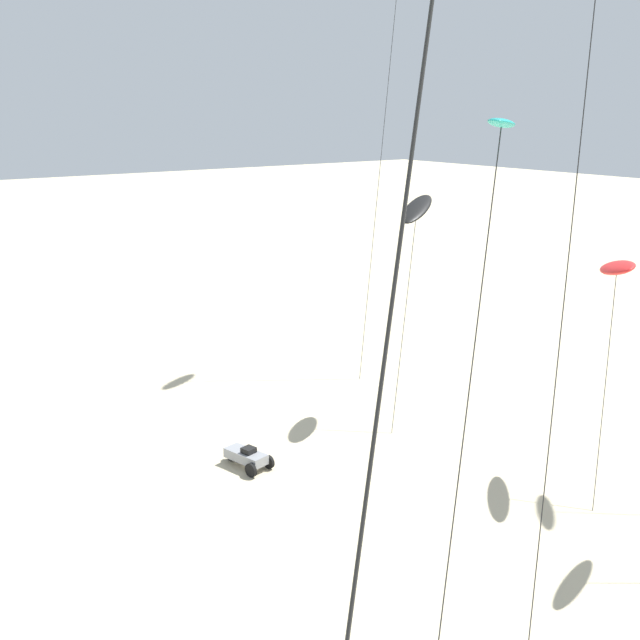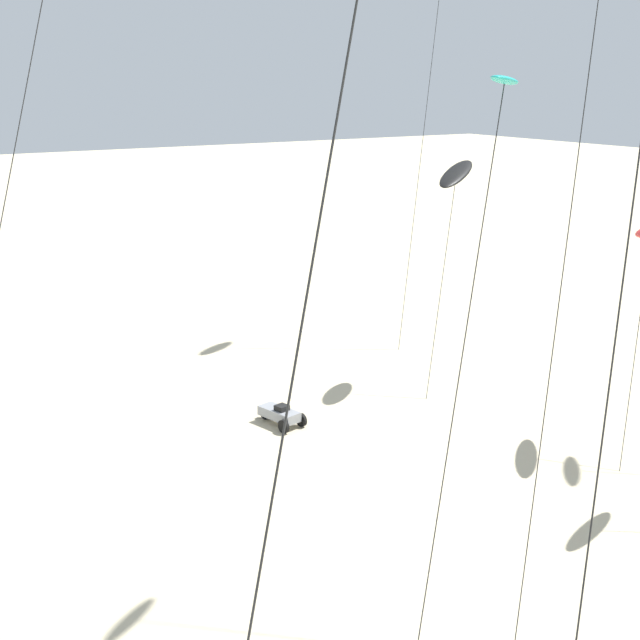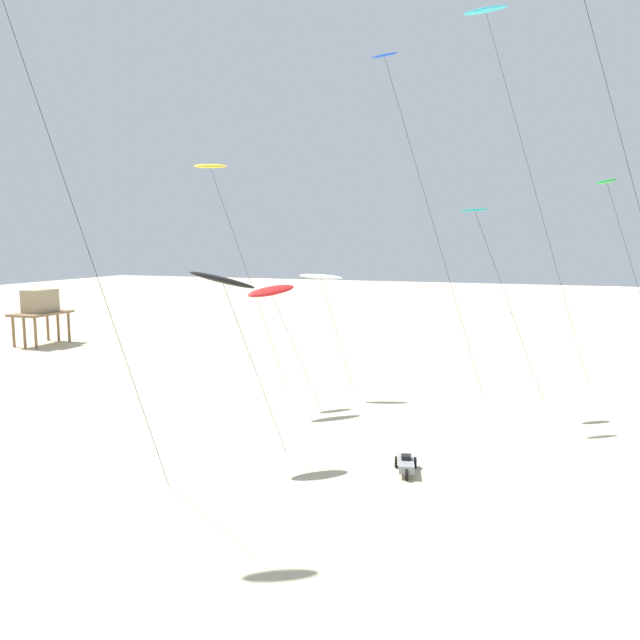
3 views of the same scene
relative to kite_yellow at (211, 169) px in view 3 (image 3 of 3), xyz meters
The scene contains 11 objects.
ground_plane 30.66m from the kite_yellow, 104.80° to the right, with size 260.00×260.00×0.00m, color beige.
kite_yellow is the anchor object (origin of this frame).
kite_blue 13.22m from the kite_yellow, 86.04° to the right, with size 4.98×7.17×22.31m.
kite_cyan 21.05m from the kite_yellow, 68.43° to the right, with size 6.46×9.60×26.46m.
kite_black 14.53m from the kite_yellow, 148.26° to the right, with size 2.95×4.16×9.41m.
kite_green 27.05m from the kite_yellow, 69.62° to the right, with size 4.64×6.25×15.15m.
kite_white 10.45m from the kite_yellow, 71.16° to the right, with size 2.13×3.58×8.61m.
kite_teal 17.83m from the kite_yellow, 81.01° to the right, with size 3.90×5.62×12.83m.
kite_red 9.89m from the kite_yellow, 113.02° to the right, with size 3.26×4.11×8.22m.
stilt_house 31.90m from the kite_yellow, 66.64° to the left, with size 5.71×3.60×5.77m.
beach_buggy 24.02m from the kite_yellow, 122.55° to the right, with size 2.13×1.27×0.82m.
Camera 3 is at (-29.92, 4.47, 10.70)m, focal length 33.75 mm.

